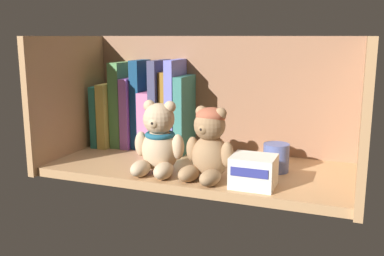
% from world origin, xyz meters
% --- Properties ---
extents(shelf_board, '(0.68, 0.30, 0.02)m').
position_xyz_m(shelf_board, '(0.00, 0.00, 0.01)').
color(shelf_board, tan).
rests_on(shelf_board, ground).
extents(shelf_back_panel, '(0.71, 0.01, 0.31)m').
position_xyz_m(shelf_back_panel, '(0.00, 0.16, 0.16)').
color(shelf_back_panel, '#8A5F44').
rests_on(shelf_back_panel, ground).
extents(shelf_side_panel_left, '(0.02, 0.32, 0.31)m').
position_xyz_m(shelf_side_panel_left, '(-0.35, 0.00, 0.16)').
color(shelf_side_panel_left, tan).
rests_on(shelf_side_panel_left, ground).
extents(shelf_side_panel_right, '(0.02, 0.32, 0.31)m').
position_xyz_m(shelf_side_panel_right, '(0.35, 0.00, 0.16)').
color(shelf_side_panel_right, tan).
rests_on(shelf_side_panel_right, ground).
extents(book_0, '(0.02, 0.14, 0.16)m').
position_xyz_m(book_0, '(-0.32, 0.12, 0.10)').
color(book_0, '#26796F').
rests_on(book_0, shelf_board).
extents(book_1, '(0.02, 0.15, 0.17)m').
position_xyz_m(book_1, '(-0.29, 0.12, 0.11)').
color(book_1, tan).
rests_on(book_1, shelf_board).
extents(book_2, '(0.03, 0.11, 0.23)m').
position_xyz_m(book_2, '(-0.26, 0.12, 0.13)').
color(book_2, '#4B854A').
rests_on(book_2, shelf_board).
extents(book_3, '(0.02, 0.11, 0.19)m').
position_xyz_m(book_3, '(-0.23, 0.12, 0.11)').
color(book_3, '#A45FC5').
rests_on(book_3, shelf_board).
extents(book_4, '(0.02, 0.09, 0.23)m').
position_xyz_m(book_4, '(-0.21, 0.12, 0.14)').
color(book_4, navy).
rests_on(book_4, shelf_board).
extents(book_5, '(0.03, 0.12, 0.15)m').
position_xyz_m(book_5, '(-0.18, 0.12, 0.10)').
color(book_5, '#C56392').
rests_on(book_5, shelf_board).
extents(book_6, '(0.02, 0.14, 0.24)m').
position_xyz_m(book_6, '(-0.15, 0.12, 0.14)').
color(book_6, '#3B3C5D').
rests_on(book_6, shelf_board).
extents(book_7, '(0.02, 0.11, 0.21)m').
position_xyz_m(book_7, '(-0.12, 0.12, 0.12)').
color(book_7, brown).
rests_on(book_7, shelf_board).
extents(book_8, '(0.02, 0.13, 0.24)m').
position_xyz_m(book_8, '(-0.10, 0.12, 0.14)').
color(book_8, '#666AC6').
rests_on(book_8, shelf_board).
extents(book_9, '(0.02, 0.13, 0.20)m').
position_xyz_m(book_9, '(-0.08, 0.12, 0.12)').
color(book_9, '#32726A').
rests_on(book_9, shelf_board).
extents(teddy_bear_larger, '(0.12, 0.12, 0.16)m').
position_xyz_m(teddy_bear_larger, '(-0.07, -0.08, 0.09)').
color(teddy_bear_larger, tan).
rests_on(teddy_bear_larger, shelf_board).
extents(teddy_bear_smaller, '(0.11, 0.12, 0.15)m').
position_xyz_m(teddy_bear_smaller, '(0.05, -0.08, 0.09)').
color(teddy_bear_smaller, '#93704C').
rests_on(teddy_bear_smaller, shelf_board).
extents(pillar_candle, '(0.06, 0.06, 0.06)m').
position_xyz_m(pillar_candle, '(0.17, 0.02, 0.05)').
color(pillar_candle, '#4C5B99').
rests_on(pillar_candle, shelf_board).
extents(small_product_box, '(0.09, 0.07, 0.06)m').
position_xyz_m(small_product_box, '(0.15, -0.10, 0.05)').
color(small_product_box, silver).
rests_on(small_product_box, shelf_board).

